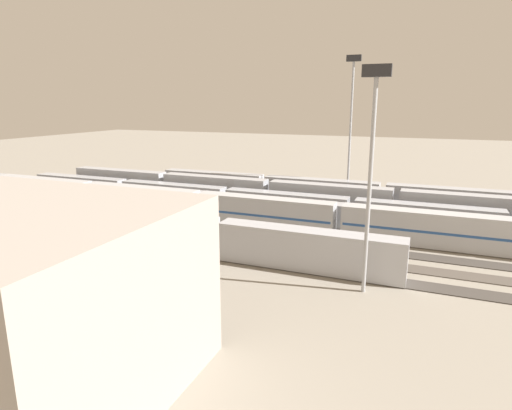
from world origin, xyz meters
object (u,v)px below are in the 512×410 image
train_on_track_7 (143,228)px  light_mast_0 (351,112)px  train_on_track_2 (285,203)px  train_on_track_1 (329,198)px  train_on_track_3 (275,209)px  train_on_track_4 (265,212)px  light_mast_1 (372,150)px  train_on_track_0 (382,196)px

train_on_track_7 → light_mast_0: size_ratio=2.48×
train_on_track_2 → train_on_track_1: 8.61m
train_on_track_1 → train_on_track_3: bearing=54.1°
train_on_track_4 → light_mast_0: 29.43m
train_on_track_1 → light_mast_1: light_mast_1 is taller
train_on_track_2 → light_mast_1: (-18.44, 28.78, 13.40)m
train_on_track_0 → train_on_track_2: bearing=31.7°
train_on_track_4 → light_mast_0: bearing=-111.6°
light_mast_0 → light_mast_1: size_ratio=1.22×
train_on_track_3 → light_mast_0: light_mast_0 is taller
light_mast_1 → train_on_track_3: bearing=-51.8°
train_on_track_4 → light_mast_0: (-9.19, -23.19, 15.62)m
train_on_track_4 → train_on_track_2: train_on_track_4 is taller
train_on_track_1 → train_on_track_4: bearing=64.2°
train_on_track_3 → train_on_track_1: train_on_track_1 is taller
train_on_track_1 → light_mast_0: (-1.93, -8.19, 15.61)m
train_on_track_4 → train_on_track_3: train_on_track_4 is taller
train_on_track_7 → train_on_track_1: same height
train_on_track_0 → light_mast_0: bearing=-23.7°
train_on_track_4 → train_on_track_3: bearing=-90.3°
train_on_track_7 → light_mast_0: light_mast_0 is taller
train_on_track_7 → train_on_track_4: size_ratio=0.60×
train_on_track_2 → light_mast_0: light_mast_0 is taller
train_on_track_4 → train_on_track_1: 16.66m
train_on_track_7 → train_on_track_2: (-13.03, -25.00, -0.63)m
train_on_track_1 → light_mast_0: bearing=-103.2°
train_on_track_0 → light_mast_1: light_mast_1 is taller
train_on_track_4 → train_on_track_0: bearing=-129.4°
train_on_track_2 → train_on_track_0: 19.03m
train_on_track_1 → light_mast_1: (-11.46, 33.78, 12.77)m
train_on_track_2 → light_mast_0: 22.73m
light_mast_1 → train_on_track_2: bearing=-57.4°
train_on_track_7 → train_on_track_0: 45.59m
train_on_track_4 → train_on_track_1: size_ratio=1.00×
train_on_track_1 → light_mast_0: size_ratio=4.15×
train_on_track_4 → train_on_track_2: size_ratio=1.00×
train_on_track_7 → train_on_track_1: bearing=-123.7°
train_on_track_4 → light_mast_1: light_mast_1 is taller
light_mast_0 → train_on_track_1: bearing=76.8°
train_on_track_0 → light_mast_0: size_ratio=3.31×
train_on_track_3 → train_on_track_4: bearing=89.7°
train_on_track_3 → light_mast_1: (-18.69, 23.78, 13.32)m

